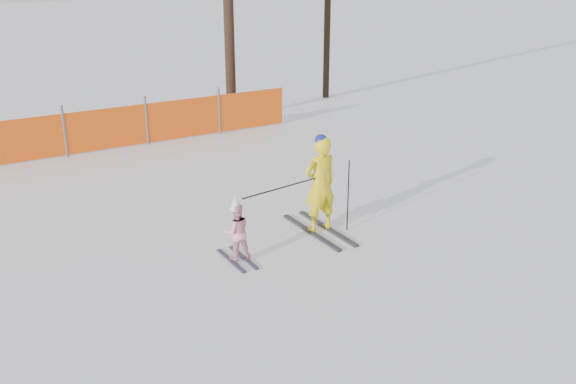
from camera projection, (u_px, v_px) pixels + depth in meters
name	position (u px, v px, depth m)	size (l,w,h in m)	color
ground	(304.00, 261.00, 10.13)	(120.00, 120.00, 0.00)	white
adult	(320.00, 184.00, 10.89)	(0.61, 1.73, 1.75)	black
child	(236.00, 231.00, 9.98)	(0.51, 0.92, 1.10)	black
ski_poles	(312.00, 192.00, 10.65)	(2.07, 0.25, 1.28)	black
tree_trunks	(258.00, 5.00, 18.38)	(4.27, 1.30, 6.83)	black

